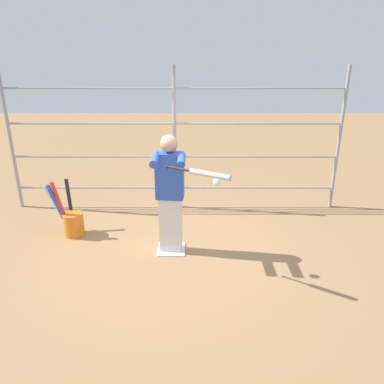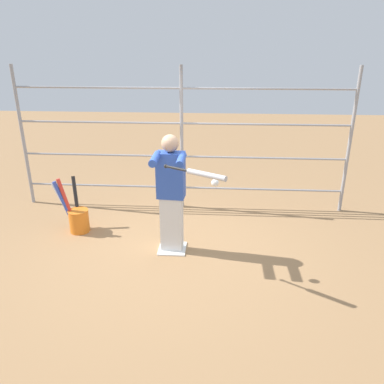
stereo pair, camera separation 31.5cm
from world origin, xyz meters
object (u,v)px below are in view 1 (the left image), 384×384
Objects in this scene: softball_in_flight at (217,182)px; bat_bucket at (71,220)px; batter at (170,192)px; baseball_bat_swinging at (204,173)px.

softball_in_flight is 0.11× the size of bat_bucket.
softball_in_flight is (-0.61, 0.47, 0.31)m from batter.
batter reaches higher than softball_in_flight.
batter is at bearing 162.49° from bat_bucket.
batter is at bearing -58.47° from baseball_bat_swinging.
batter is 1.91× the size of bat_bucket.
batter is at bearing -37.35° from softball_in_flight.
baseball_bat_swinging is 8.06× the size of softball_in_flight.
softball_in_flight is at bearing 142.65° from batter.
baseball_bat_swinging is 0.37m from softball_in_flight.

